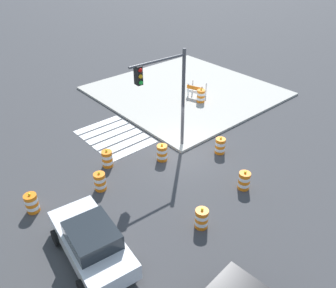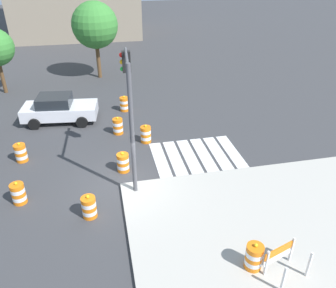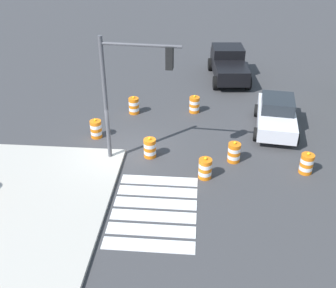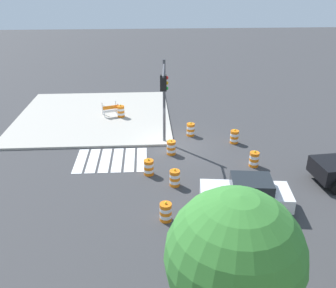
{
  "view_description": "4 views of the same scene",
  "coord_description": "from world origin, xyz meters",
  "px_view_note": "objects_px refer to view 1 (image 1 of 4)",
  "views": [
    {
      "loc": [
        -11.29,
        10.8,
        10.59
      ],
      "look_at": [
        -0.13,
        1.1,
        1.16
      ],
      "focal_mm": 36.22,
      "sensor_mm": 36.0,
      "label": 1
    },
    {
      "loc": [
        -0.45,
        -12.23,
        9.1
      ],
      "look_at": [
        2.48,
        1.57,
        0.96
      ],
      "focal_mm": 36.42,
      "sensor_mm": 36.0,
      "label": 2
    },
    {
      "loc": [
        15.77,
        3.28,
        9.99
      ],
      "look_at": [
        0.85,
        2.06,
        1.06
      ],
      "focal_mm": 43.02,
      "sensor_mm": 36.0,
      "label": 3
    },
    {
      "loc": [
        1.73,
        21.7,
        10.27
      ],
      "look_at": [
        0.58,
        3.09,
        1.6
      ],
      "focal_mm": 38.57,
      "sensor_mm": 36.0,
      "label": 4
    }
  ],
  "objects_px": {
    "traffic_barrel_on_sidewalk": "(201,96)",
    "traffic_light_pole": "(166,87)",
    "traffic_barrel_crosswalk_end": "(244,181)",
    "traffic_barrel_median_near": "(107,159)",
    "traffic_barrel_median_far": "(100,181)",
    "traffic_barrel_lane_center": "(202,218)",
    "traffic_barrel_near_corner": "(162,153)",
    "sports_car": "(92,242)",
    "traffic_barrel_far_curb": "(32,203)",
    "construction_barricade": "(196,90)",
    "traffic_barrel_opposite_curb": "(220,146)"
  },
  "relations": [
    {
      "from": "traffic_barrel_on_sidewalk",
      "to": "traffic_light_pole",
      "type": "height_order",
      "value": "traffic_light_pole"
    },
    {
      "from": "traffic_barrel_crosswalk_end",
      "to": "traffic_light_pole",
      "type": "height_order",
      "value": "traffic_light_pole"
    },
    {
      "from": "traffic_barrel_median_near",
      "to": "traffic_barrel_median_far",
      "type": "distance_m",
      "value": 1.88
    },
    {
      "from": "traffic_barrel_crosswalk_end",
      "to": "traffic_light_pole",
      "type": "distance_m",
      "value": 5.95
    },
    {
      "from": "traffic_barrel_median_near",
      "to": "traffic_barrel_on_sidewalk",
      "type": "relative_size",
      "value": 1.0
    },
    {
      "from": "traffic_barrel_median_far",
      "to": "traffic_barrel_on_sidewalk",
      "type": "xyz_separation_m",
      "value": [
        3.46,
        -10.38,
        0.15
      ]
    },
    {
      "from": "traffic_light_pole",
      "to": "traffic_barrel_lane_center",
      "type": "bearing_deg",
      "value": 153.89
    },
    {
      "from": "traffic_barrel_near_corner",
      "to": "traffic_barrel_median_far",
      "type": "height_order",
      "value": "same"
    },
    {
      "from": "sports_car",
      "to": "traffic_light_pole",
      "type": "relative_size",
      "value": 0.82
    },
    {
      "from": "sports_car",
      "to": "traffic_barrel_near_corner",
      "type": "xyz_separation_m",
      "value": [
        3.2,
        -6.1,
        -0.36
      ]
    },
    {
      "from": "traffic_barrel_median_near",
      "to": "traffic_light_pole",
      "type": "relative_size",
      "value": 0.19
    },
    {
      "from": "traffic_barrel_crosswalk_end",
      "to": "traffic_barrel_far_curb",
      "type": "distance_m",
      "value": 9.72
    },
    {
      "from": "traffic_barrel_crosswalk_end",
      "to": "traffic_barrel_near_corner",
      "type": "bearing_deg",
      "value": 17.96
    },
    {
      "from": "traffic_barrel_lane_center",
      "to": "traffic_light_pole",
      "type": "bearing_deg",
      "value": -26.11
    },
    {
      "from": "sports_car",
      "to": "traffic_barrel_on_sidewalk",
      "type": "height_order",
      "value": "sports_car"
    },
    {
      "from": "traffic_barrel_median_far",
      "to": "construction_barricade",
      "type": "xyz_separation_m",
      "value": [
        4.28,
        -10.69,
        0.27
      ]
    },
    {
      "from": "traffic_barrel_on_sidewalk",
      "to": "traffic_barrel_median_near",
      "type": "bearing_deg",
      "value": 102.87
    },
    {
      "from": "sports_car",
      "to": "traffic_barrel_near_corner",
      "type": "bearing_deg",
      "value": -62.35
    },
    {
      "from": "traffic_barrel_near_corner",
      "to": "sports_car",
      "type": "bearing_deg",
      "value": 117.65
    },
    {
      "from": "traffic_barrel_median_far",
      "to": "traffic_light_pole",
      "type": "xyz_separation_m",
      "value": [
        0.33,
        -4.44,
        3.46
      ]
    },
    {
      "from": "traffic_light_pole",
      "to": "traffic_barrel_far_curb",
      "type": "bearing_deg",
      "value": 87.48
    },
    {
      "from": "traffic_barrel_crosswalk_end",
      "to": "traffic_barrel_opposite_curb",
      "type": "xyz_separation_m",
      "value": [
        2.8,
        -1.45,
        0.0
      ]
    },
    {
      "from": "traffic_barrel_near_corner",
      "to": "traffic_barrel_far_curb",
      "type": "xyz_separation_m",
      "value": [
        0.73,
        6.85,
        0.0
      ]
    },
    {
      "from": "traffic_barrel_median_near",
      "to": "traffic_barrel_lane_center",
      "type": "distance_m",
      "value": 6.28
    },
    {
      "from": "traffic_barrel_near_corner",
      "to": "traffic_barrel_opposite_curb",
      "type": "relative_size",
      "value": 1.0
    },
    {
      "from": "traffic_barrel_near_corner",
      "to": "traffic_barrel_crosswalk_end",
      "type": "bearing_deg",
      "value": -162.04
    },
    {
      "from": "sports_car",
      "to": "construction_barricade",
      "type": "xyz_separation_m",
      "value": [
        7.55,
        -12.99,
        -0.09
      ]
    },
    {
      "from": "traffic_barrel_far_curb",
      "to": "traffic_barrel_median_far",
      "type": "bearing_deg",
      "value": -102.2
    },
    {
      "from": "traffic_barrel_near_corner",
      "to": "traffic_barrel_far_curb",
      "type": "bearing_deg",
      "value": 83.88
    },
    {
      "from": "traffic_barrel_near_corner",
      "to": "traffic_barrel_far_curb",
      "type": "distance_m",
      "value": 6.88
    },
    {
      "from": "sports_car",
      "to": "traffic_barrel_lane_center",
      "type": "height_order",
      "value": "sports_car"
    },
    {
      "from": "construction_barricade",
      "to": "traffic_barrel_lane_center",
      "type": "bearing_deg",
      "value": 136.12
    },
    {
      "from": "traffic_barrel_crosswalk_end",
      "to": "traffic_barrel_median_far",
      "type": "height_order",
      "value": "same"
    },
    {
      "from": "sports_car",
      "to": "traffic_barrel_lane_center",
      "type": "bearing_deg",
      "value": -110.8
    },
    {
      "from": "traffic_barrel_median_far",
      "to": "construction_barricade",
      "type": "bearing_deg",
      "value": -68.19
    },
    {
      "from": "traffic_barrel_near_corner",
      "to": "traffic_barrel_crosswalk_end",
      "type": "height_order",
      "value": "same"
    },
    {
      "from": "traffic_barrel_median_near",
      "to": "traffic_barrel_far_curb",
      "type": "height_order",
      "value": "same"
    },
    {
      "from": "traffic_barrel_median_far",
      "to": "traffic_barrel_lane_center",
      "type": "xyz_separation_m",
      "value": [
        -4.87,
        -1.9,
        0.0
      ]
    },
    {
      "from": "sports_car",
      "to": "traffic_barrel_crosswalk_end",
      "type": "xyz_separation_m",
      "value": [
        -1.18,
        -7.52,
        -0.36
      ]
    },
    {
      "from": "sports_car",
      "to": "traffic_barrel_on_sidewalk",
      "type": "relative_size",
      "value": 4.4
    },
    {
      "from": "sports_car",
      "to": "traffic_barrel_median_far",
      "type": "distance_m",
      "value": 4.02
    },
    {
      "from": "traffic_barrel_near_corner",
      "to": "traffic_barrel_crosswalk_end",
      "type": "relative_size",
      "value": 1.0
    },
    {
      "from": "sports_car",
      "to": "construction_barricade",
      "type": "height_order",
      "value": "sports_car"
    },
    {
      "from": "traffic_barrel_near_corner",
      "to": "traffic_barrel_lane_center",
      "type": "distance_m",
      "value": 5.16
    },
    {
      "from": "traffic_barrel_far_curb",
      "to": "traffic_light_pole",
      "type": "bearing_deg",
      "value": -92.52
    },
    {
      "from": "traffic_barrel_median_far",
      "to": "traffic_barrel_opposite_curb",
      "type": "xyz_separation_m",
      "value": [
        -1.65,
        -6.67,
        0.0
      ]
    },
    {
      "from": "traffic_barrel_median_near",
      "to": "construction_barricade",
      "type": "height_order",
      "value": "construction_barricade"
    },
    {
      "from": "traffic_barrel_median_near",
      "to": "traffic_barrel_far_curb",
      "type": "xyz_separation_m",
      "value": [
        -0.72,
        4.33,
        0.0
      ]
    },
    {
      "from": "traffic_barrel_opposite_curb",
      "to": "construction_barricade",
      "type": "xyz_separation_m",
      "value": [
        5.93,
        -4.02,
        0.27
      ]
    },
    {
      "from": "sports_car",
      "to": "traffic_barrel_median_far",
      "type": "height_order",
      "value": "sports_car"
    }
  ]
}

